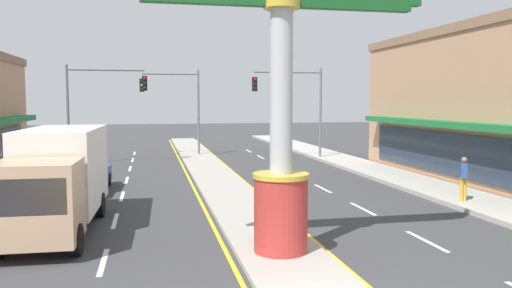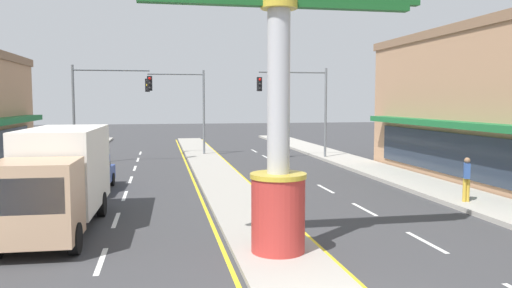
{
  "view_description": "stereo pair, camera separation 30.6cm",
  "coord_description": "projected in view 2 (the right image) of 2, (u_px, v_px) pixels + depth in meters",
  "views": [
    {
      "loc": [
        -3.24,
        -7.92,
        4.01
      ],
      "look_at": [
        0.13,
        8.01,
        2.6
      ],
      "focal_mm": 35.18,
      "sensor_mm": 36.0,
      "label": 1
    },
    {
      "loc": [
        -2.94,
        -7.98,
        4.01
      ],
      "look_at": [
        0.13,
        8.01,
        2.6
      ],
      "focal_mm": 35.18,
      "sensor_mm": 36.0,
      "label": 2
    }
  ],
  "objects": [
    {
      "name": "sidewalk_left",
      "position": [
        22.0,
        188.0,
        22.63
      ],
      "size": [
        2.78,
        60.0,
        0.18
      ],
      "primitive_type": "cube",
      "color": "#ADA89E",
      "rests_on": "ground"
    },
    {
      "name": "district_sign",
      "position": [
        279.0,
        105.0,
        12.58
      ],
      "size": [
        7.46,
        1.45,
        7.74
      ],
      "color": "#B7332D",
      "rests_on": "median_strip"
    },
    {
      "name": "traffic_light_median_far",
      "position": [
        183.0,
        98.0,
        35.9
      ],
      "size": [
        4.2,
        0.46,
        6.2
      ],
      "color": "slate",
      "rests_on": "ground"
    },
    {
      "name": "box_truck_near_right_lane",
      "position": [
        59.0,
        175.0,
        15.57
      ],
      "size": [
        2.41,
        6.97,
        3.12
      ],
      "color": "tan",
      "rests_on": "ground"
    },
    {
      "name": "lane_markings",
      "position": [
        221.0,
        181.0,
        24.99
      ],
      "size": [
        9.03,
        52.0,
        0.01
      ],
      "color": "silver",
      "rests_on": "ground"
    },
    {
      "name": "sidewalk_right",
      "position": [
        397.0,
        176.0,
        26.07
      ],
      "size": [
        2.78,
        60.0,
        0.18
      ],
      "primitive_type": "cube",
      "color": "#ADA89E",
      "rests_on": "ground"
    },
    {
      "name": "pedestrian_near_kerb",
      "position": [
        467.0,
        177.0,
        18.98
      ],
      "size": [
        0.39,
        0.46,
        1.69
      ],
      "color": "gold",
      "rests_on": "sidewalk_right"
    },
    {
      "name": "sedan_near_left_lane",
      "position": [
        88.0,
        173.0,
        22.23
      ],
      "size": [
        2.01,
        4.39,
        1.53
      ],
      "color": "navy",
      "rests_on": "ground"
    },
    {
      "name": "median_strip",
      "position": [
        218.0,
        176.0,
        26.31
      ],
      "size": [
        2.29,
        52.0,
        0.14
      ],
      "primitive_type": "cube",
      "color": "#A39E93",
      "rests_on": "ground"
    },
    {
      "name": "traffic_light_left_side",
      "position": [
        103.0,
        97.0,
        31.05
      ],
      "size": [
        4.86,
        0.46,
        6.2
      ],
      "color": "slate",
      "rests_on": "ground"
    },
    {
      "name": "traffic_light_right_side",
      "position": [
        301.0,
        97.0,
        33.57
      ],
      "size": [
        4.86,
        0.46,
        6.2
      ],
      "color": "slate",
      "rests_on": "ground"
    }
  ]
}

